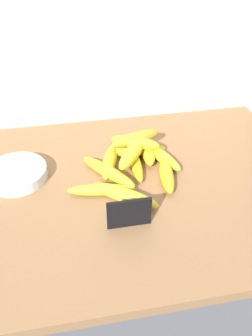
% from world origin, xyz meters
% --- Properties ---
extents(counter_top, '(1.10, 0.76, 0.03)m').
position_xyz_m(counter_top, '(0.00, 0.00, 0.01)').
color(counter_top, olive).
rests_on(counter_top, ground).
extents(back_wall, '(1.30, 0.02, 0.70)m').
position_xyz_m(back_wall, '(0.00, 0.39, 0.35)').
color(back_wall, beige).
rests_on(back_wall, ground).
extents(chalkboard_sign, '(0.11, 0.02, 0.08)m').
position_xyz_m(chalkboard_sign, '(-0.02, -0.15, 0.07)').
color(chalkboard_sign, black).
rests_on(chalkboard_sign, counter_top).
extents(fruit_bowl, '(0.17, 0.17, 0.03)m').
position_xyz_m(fruit_bowl, '(-0.31, 0.09, 0.05)').
color(fruit_bowl, silver).
rests_on(fruit_bowl, counter_top).
extents(banana_0, '(0.19, 0.06, 0.03)m').
position_xyz_m(banana_0, '(-0.07, -0.03, 0.05)').
color(banana_0, '#ACBD29').
rests_on(banana_0, counter_top).
extents(banana_1, '(0.09, 0.17, 0.04)m').
position_xyz_m(banana_1, '(-0.03, 0.09, 0.05)').
color(banana_1, yellow).
rests_on(banana_1, counter_top).
extents(banana_2, '(0.04, 0.18, 0.03)m').
position_xyz_m(banana_2, '(0.04, 0.08, 0.05)').
color(banana_2, yellow).
rests_on(banana_2, counter_top).
extents(banana_3, '(0.19, 0.04, 0.04)m').
position_xyz_m(banana_3, '(0.06, 0.14, 0.05)').
color(banana_3, yellow).
rests_on(banana_3, counter_top).
extents(banana_4, '(0.11, 0.18, 0.04)m').
position_xyz_m(banana_4, '(0.13, 0.10, 0.05)').
color(banana_4, gold).
rests_on(banana_4, counter_top).
extents(banana_5, '(0.06, 0.17, 0.04)m').
position_xyz_m(banana_5, '(0.09, 0.13, 0.05)').
color(banana_5, yellow).
rests_on(banana_5, counter_top).
extents(banana_6, '(0.06, 0.16, 0.04)m').
position_xyz_m(banana_6, '(0.12, 0.00, 0.05)').
color(banana_6, yellow).
rests_on(banana_6, counter_top).
extents(banana_7, '(0.15, 0.18, 0.04)m').
position_xyz_m(banana_7, '(-0.04, 0.05, 0.05)').
color(banana_7, gold).
rests_on(banana_7, counter_top).
extents(banana_8, '(0.18, 0.15, 0.04)m').
position_xyz_m(banana_8, '(-0.02, -0.06, 0.05)').
color(banana_8, yellow).
rests_on(banana_8, counter_top).
extents(banana_9, '(0.17, 0.09, 0.04)m').
position_xyz_m(banana_9, '(0.06, 0.15, 0.09)').
color(banana_9, gold).
rests_on(banana_9, banana_3).
extents(banana_10, '(0.13, 0.16, 0.04)m').
position_xyz_m(banana_10, '(0.03, 0.08, 0.08)').
color(banana_10, yellow).
rests_on(banana_10, banana_2).
extents(banana_11, '(0.15, 0.10, 0.04)m').
position_xyz_m(banana_11, '(0.05, 0.13, 0.09)').
color(banana_11, gold).
rests_on(banana_11, banana_3).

